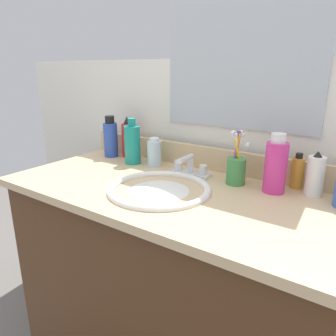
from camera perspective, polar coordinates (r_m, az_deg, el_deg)
The scene contains 15 objects.
vanity_cabinet at distance 1.32m, azimuth 0.14°, elevation -22.23°, with size 1.12×0.51×0.85m, color #4C2D19.
countertop at distance 1.09m, azimuth 0.16°, elevation -4.24°, with size 1.16×0.55×0.03m, color #D1B284.
backsplash at distance 1.29m, azimuth 6.86°, elevation 1.80°, with size 1.16×0.02×0.09m, color #D1B284.
back_wall at distance 1.44m, azimuth 7.65°, elevation -8.11°, with size 2.26×0.04×1.30m, color white.
mirror_panel at distance 1.24m, azimuth 12.83°, elevation 19.80°, with size 0.60×0.01×0.56m, color #B2BCC6.
sink_basin at distance 1.08m, azimuth -1.58°, elevation -5.51°, with size 0.34×0.34×0.11m.
faucet at distance 1.21m, azimuth 3.84°, elevation -0.03°, with size 0.16×0.10×0.08m.
bottle_soap_pink at distance 1.08m, azimuth 18.57°, elevation 0.40°, with size 0.07×0.07×0.19m.
bottle_shampoo_blue at distance 1.48m, azimuth -10.15°, elevation 5.22°, with size 0.06×0.06×0.19m.
bottle_oil_amber at distance 1.16m, azimuth 21.96°, elevation -0.71°, with size 0.04×0.04×0.12m.
bottle_gel_clear at distance 1.32m, azimuth -2.45°, elevation 2.73°, with size 0.06×0.06×0.12m.
bottle_mouthwash_teal at distance 1.36m, azimuth -6.34°, elevation 4.26°, with size 0.07×0.07×0.19m.
bottle_spray_red at distance 1.47m, azimuth -7.19°, elevation 5.17°, with size 0.05×0.05×0.18m.
bottle_lotion_white at distance 1.10m, azimuth 24.66°, elevation -1.26°, with size 0.05×0.05×0.15m.
cup_green at distance 1.14m, azimuth 12.01°, elevation -0.12°, with size 0.07×0.08×0.19m.
Camera 1 is at (0.58, -0.84, 1.26)m, focal length 34.34 mm.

